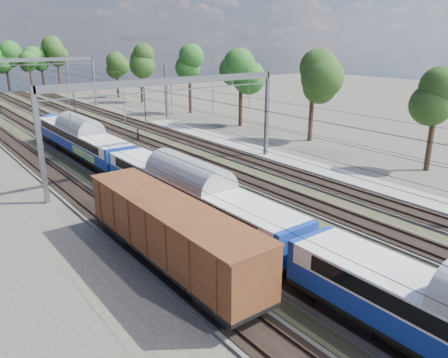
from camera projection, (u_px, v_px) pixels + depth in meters
track_bed at (109, 145)px, 52.07m from camera, size 21.00×130.00×0.34m
platform at (343, 177)px, 40.01m from camera, size 3.00×70.00×0.30m
catenary at (84, 86)px, 56.15m from camera, size 25.65×130.00×9.00m
tree_belt at (50, 59)px, 87.69m from camera, size 38.82×100.57×11.84m
emu_train at (193, 187)px, 29.66m from camera, size 3.02×63.77×4.41m
freight_boxcar at (169, 231)px, 23.76m from camera, size 3.01×14.54×3.75m
worker at (138, 135)px, 53.97m from camera, size 0.55×0.70×1.68m
signal_near at (74, 99)px, 66.37m from camera, size 0.37×0.34×5.39m
signal_far at (144, 96)px, 66.42m from camera, size 0.43×0.40×6.09m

